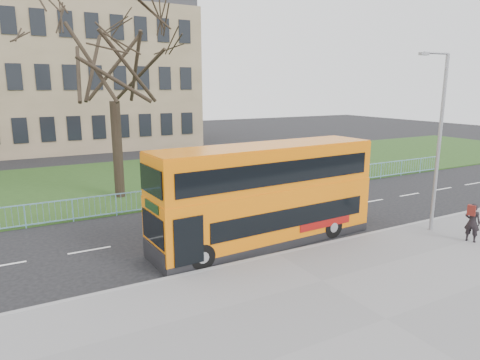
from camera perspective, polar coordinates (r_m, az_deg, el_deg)
name	(u,v)px	position (r m, az deg, el deg)	size (l,w,h in m)	color
ground	(256,244)	(17.41, 2.13, -8.48)	(120.00, 120.00, 0.00)	black
pavement	(386,321)	(12.65, 18.87, -17.35)	(80.00, 10.50, 0.12)	slate
kerb	(277,255)	(16.17, 5.01, -9.93)	(80.00, 0.20, 0.14)	gray
grass_verge	(149,178)	(30.09, -12.04, 0.28)	(80.00, 15.40, 0.08)	#203A15
guard_railing	(192,195)	(22.89, -6.40, -1.99)	(40.00, 0.12, 1.10)	#7CBCDC
bare_tree	(113,82)	(24.53, -16.54, 12.43)	(8.90, 8.90, 12.72)	black
civic_building	(36,78)	(49.05, -25.52, 12.12)	(30.00, 15.00, 14.00)	#7A6A4D
yellow_bus	(265,192)	(16.94, 3.42, -1.62)	(9.48, 2.71, 3.93)	orange
pedestrian	(472,222)	(19.41, 28.57, -4.98)	(0.58, 0.38, 1.58)	black
street_lamp	(438,137)	(19.50, 24.91, 5.28)	(1.57, 0.28, 7.40)	gray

